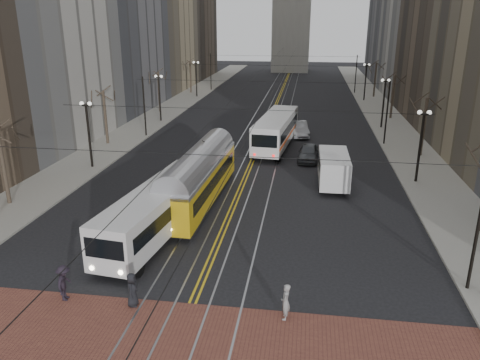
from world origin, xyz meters
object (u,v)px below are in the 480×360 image
(streetcar, at_px, (199,182))
(transit_bus, at_px, (158,212))
(cargo_van, at_px, (333,170))
(sedan_silver, at_px, (299,129))
(pedestrian_d, at_px, (64,283))
(pedestrian_a, at_px, (132,290))
(sedan_grey, at_px, (308,153))
(rear_bus, at_px, (276,132))
(pedestrian_b, at_px, (286,302))

(streetcar, bearing_deg, transit_bus, -100.38)
(transit_bus, height_order, cargo_van, transit_bus)
(streetcar, distance_m, cargo_van, 10.79)
(sedan_silver, bearing_deg, pedestrian_d, -115.56)
(cargo_van, relative_size, pedestrian_a, 3.55)
(sedan_grey, bearing_deg, pedestrian_d, -110.54)
(cargo_van, xyz_separation_m, pedestrian_d, (-13.00, -17.89, -0.39))
(cargo_van, bearing_deg, pedestrian_a, -119.04)
(rear_bus, xyz_separation_m, pedestrian_a, (-4.44, -28.93, -0.80))
(cargo_van, bearing_deg, sedan_silver, 100.14)
(rear_bus, height_order, sedan_silver, rear_bus)
(streetcar, height_order, rear_bus, rear_bus)
(sedan_silver, relative_size, pedestrian_b, 2.97)
(sedan_grey, height_order, pedestrian_b, pedestrian_b)
(sedan_silver, height_order, pedestrian_a, pedestrian_a)
(pedestrian_b, bearing_deg, pedestrian_a, -85.83)
(sedan_grey, bearing_deg, streetcar, -119.45)
(pedestrian_a, distance_m, pedestrian_b, 6.95)
(rear_bus, xyz_separation_m, cargo_van, (5.27, -11.05, -0.35))
(cargo_van, bearing_deg, pedestrian_b, -99.34)
(transit_bus, relative_size, pedestrian_b, 7.13)
(transit_bus, xyz_separation_m, pedestrian_b, (8.04, -7.34, -0.64))
(pedestrian_b, bearing_deg, rear_bus, -170.89)
(cargo_van, height_order, sedan_grey, cargo_van)
(cargo_van, height_order, pedestrian_a, cargo_van)
(cargo_van, relative_size, pedestrian_b, 3.45)
(sedan_grey, bearing_deg, pedestrian_b, -88.28)
(rear_bus, relative_size, pedestrian_d, 7.11)
(transit_bus, relative_size, pedestrian_d, 6.79)
(cargo_van, bearing_deg, pedestrian_d, -126.54)
(streetcar, height_order, sedan_silver, streetcar)
(transit_bus, bearing_deg, pedestrian_d, -99.09)
(rear_bus, bearing_deg, sedan_grey, -46.58)
(sedan_silver, height_order, pedestrian_b, pedestrian_b)
(sedan_grey, distance_m, pedestrian_a, 25.82)
(transit_bus, xyz_separation_m, sedan_silver, (7.74, 26.86, -0.67))
(pedestrian_a, xyz_separation_m, pedestrian_b, (6.95, 0.00, 0.02))
(sedan_silver, xyz_separation_m, pedestrian_d, (-9.93, -34.20, 0.07))
(transit_bus, distance_m, cargo_van, 15.11)
(transit_bus, distance_m, sedan_silver, 27.96)
(sedan_grey, bearing_deg, sedan_silver, 100.33)
(cargo_van, distance_m, sedan_silver, 16.61)
(rear_bus, distance_m, cargo_van, 12.25)
(sedan_silver, bearing_deg, transit_bus, -115.45)
(rear_bus, bearing_deg, streetcar, -99.24)
(rear_bus, distance_m, pedestrian_b, 29.05)
(cargo_van, relative_size, sedan_silver, 1.16)
(streetcar, height_order, pedestrian_b, streetcar)
(transit_bus, distance_m, rear_bus, 22.29)
(rear_bus, bearing_deg, pedestrian_a, -92.95)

